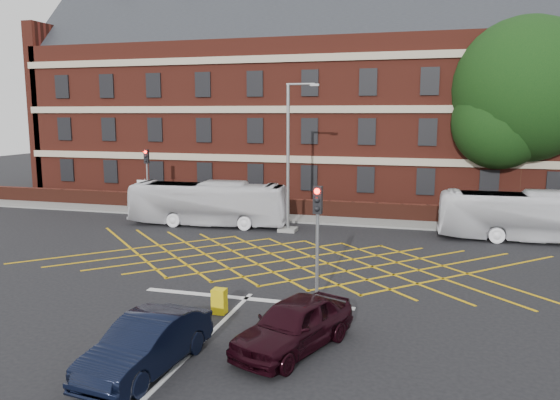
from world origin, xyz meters
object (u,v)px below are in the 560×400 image
(bus_left, at_px, (208,203))
(traffic_light_far, at_px, (148,186))
(car_maroon, at_px, (294,324))
(utility_cabinet, at_px, (219,301))
(deciduous_tree, at_px, (524,100))
(direction_signs, at_px, (145,191))
(bus_right, at_px, (532,216))
(traffic_light_near, at_px, (317,258))
(street_lamp, at_px, (289,183))
(car_navy, at_px, (147,344))

(bus_left, relative_size, traffic_light_far, 2.25)
(car_maroon, height_order, utility_cabinet, car_maroon)
(deciduous_tree, height_order, direction_signs, deciduous_tree)
(deciduous_tree, bearing_deg, utility_cabinet, -119.57)
(bus_right, bearing_deg, traffic_light_far, 81.45)
(bus_right, xyz_separation_m, traffic_light_near, (-8.94, -12.85, 0.42))
(traffic_light_near, relative_size, street_lamp, 0.51)
(deciduous_tree, xyz_separation_m, street_lamp, (-13.26, -8.29, -4.74))
(street_lamp, bearing_deg, deciduous_tree, 32.00)
(bus_right, bearing_deg, car_maroon, 149.32)
(traffic_light_far, height_order, direction_signs, traffic_light_far)
(bus_left, bearing_deg, bus_right, -91.36)
(traffic_light_far, relative_size, utility_cabinet, 5.00)
(car_navy, xyz_separation_m, car_maroon, (3.41, 2.30, 0.02))
(car_maroon, distance_m, deciduous_tree, 26.23)
(traffic_light_near, bearing_deg, car_maroon, -88.63)
(utility_cabinet, bearing_deg, car_maroon, -33.68)
(bus_right, distance_m, traffic_light_near, 15.67)
(bus_left, distance_m, bus_right, 18.19)
(street_lamp, bearing_deg, car_maroon, -74.81)
(car_navy, xyz_separation_m, traffic_light_far, (-11.84, 21.37, 1.04))
(bus_left, relative_size, utility_cabinet, 11.25)
(car_maroon, bearing_deg, traffic_light_far, 150.03)
(street_lamp, bearing_deg, utility_cabinet, -85.54)
(street_lamp, distance_m, utility_cabinet, 13.52)
(car_navy, distance_m, utility_cabinet, 4.41)
(car_maroon, xyz_separation_m, traffic_light_far, (-15.25, 19.07, 1.02))
(deciduous_tree, relative_size, utility_cabinet, 14.95)
(bus_left, xyz_separation_m, utility_cabinet, (6.19, -13.62, -0.91))
(bus_left, bearing_deg, traffic_light_near, -146.42)
(bus_right, xyz_separation_m, traffic_light_far, (-24.11, 2.59, 0.42))
(deciduous_tree, xyz_separation_m, traffic_light_near, (-9.18, -20.01, -5.81))
(car_maroon, distance_m, traffic_light_far, 24.44)
(traffic_light_near, relative_size, utility_cabinet, 5.00)
(direction_signs, bearing_deg, traffic_light_far, -35.47)
(utility_cabinet, bearing_deg, car_navy, -93.68)
(street_lamp, relative_size, utility_cabinet, 9.79)
(car_maroon, relative_size, deciduous_tree, 0.34)
(car_navy, xyz_separation_m, direction_signs, (-12.25, 21.67, 0.65))
(bus_right, relative_size, traffic_light_near, 2.25)
(car_navy, bearing_deg, direction_signs, 126.01)
(bus_left, bearing_deg, car_navy, -165.66)
(utility_cabinet, bearing_deg, direction_signs, 125.95)
(bus_left, relative_size, deciduous_tree, 0.75)
(traffic_light_near, bearing_deg, utility_cabinet, -153.11)
(bus_right, bearing_deg, direction_signs, 80.87)
(traffic_light_far, bearing_deg, car_navy, -61.02)
(car_maroon, xyz_separation_m, direction_signs, (-15.67, 19.37, 0.63))
(car_navy, xyz_separation_m, utility_cabinet, (0.28, 4.39, -0.30))
(car_navy, bearing_deg, traffic_light_near, 67.24)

